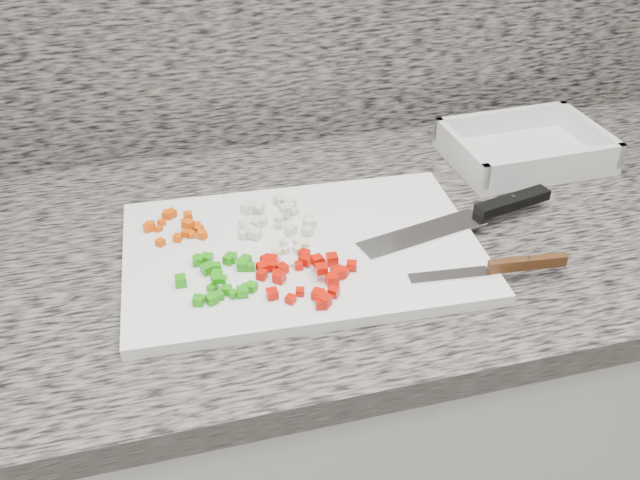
{
  "coord_description": "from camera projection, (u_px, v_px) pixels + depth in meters",
  "views": [
    {
      "loc": [
        -0.24,
        0.61,
        1.48
      ],
      "look_at": [
        -0.03,
        1.37,
        0.94
      ],
      "focal_mm": 40.0,
      "sensor_mm": 36.0,
      "label": 1
    }
  ],
  "objects": [
    {
      "name": "countertop",
      "position": [
        329.0,
        242.0,
        1.06
      ],
      "size": [
        3.96,
        0.64,
        0.04
      ],
      "primitive_type": "cube",
      "color": "#645F58",
      "rests_on": "cabinet"
    },
    {
      "name": "red_pepper_pile",
      "position": [
        305.0,
        276.0,
        0.92
      ],
      "size": [
        0.13,
        0.12,
        0.02
      ],
      "color": "#C60E02",
      "rests_on": "cutting_board"
    },
    {
      "name": "chef_knife",
      "position": [
        483.0,
        212.0,
        1.04
      ],
      "size": [
        0.32,
        0.1,
        0.02
      ],
      "rotation": [
        0.0,
        0.0,
        0.22
      ],
      "color": "silver",
      "rests_on": "cutting_board"
    },
    {
      "name": "garlic_pile",
      "position": [
        288.0,
        251.0,
        0.97
      ],
      "size": [
        0.06,
        0.06,
        0.01
      ],
      "color": "beige",
      "rests_on": "cutting_board"
    },
    {
      "name": "paring_knife",
      "position": [
        508.0,
        266.0,
        0.94
      ],
      "size": [
        0.21,
        0.04,
        0.02
      ],
      "rotation": [
        0.0,
        0.0,
        -0.09
      ],
      "color": "silver",
      "rests_on": "cutting_board"
    },
    {
      "name": "carrot_pile",
      "position": [
        178.0,
        226.0,
        1.01
      ],
      "size": [
        0.09,
        0.09,
        0.02
      ],
      "color": "#D64804",
      "rests_on": "cutting_board"
    },
    {
      "name": "cutting_board",
      "position": [
        302.0,
        251.0,
        0.99
      ],
      "size": [
        0.5,
        0.35,
        0.02
      ],
      "primitive_type": "cube",
      "rotation": [
        0.0,
        0.0,
        -0.05
      ],
      "color": "white",
      "rests_on": "countertop"
    },
    {
      "name": "cabinet",
      "position": [
        327.0,
        442.0,
        1.31
      ],
      "size": [
        3.92,
        0.62,
        0.86
      ],
      "primitive_type": "cube",
      "color": "beige",
      "rests_on": "ground"
    },
    {
      "name": "onion_pile",
      "position": [
        272.0,
        216.0,
        1.03
      ],
      "size": [
        0.11,
        0.11,
        0.02
      ],
      "color": "beige",
      "rests_on": "cutting_board"
    },
    {
      "name": "tray",
      "position": [
        525.0,
        150.0,
        1.21
      ],
      "size": [
        0.26,
        0.19,
        0.05
      ],
      "rotation": [
        0.0,
        0.0,
        0.03
      ],
      "color": "silver",
      "rests_on": "countertop"
    },
    {
      "name": "green_pepper_pile",
      "position": [
        221.0,
        276.0,
        0.92
      ],
      "size": [
        0.11,
        0.11,
        0.02
      ],
      "color": "#20900D",
      "rests_on": "cutting_board"
    }
  ]
}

